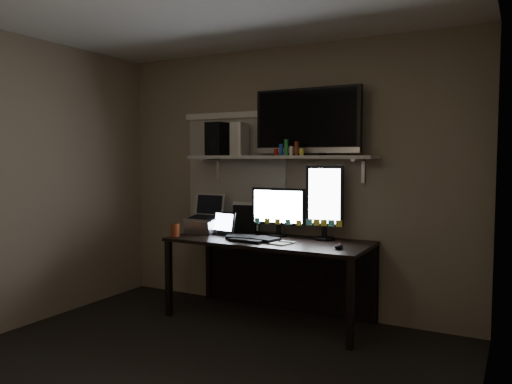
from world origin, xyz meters
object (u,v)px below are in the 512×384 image
Objects in this scene: desk at (275,257)px; cup at (175,230)px; keyboard at (253,238)px; mouse at (339,246)px; monitor_landscape at (278,212)px; monitor_portrait at (325,202)px; tv at (307,122)px; game_console at (241,139)px; laptop at (203,214)px; tablet at (225,223)px; speaker at (218,139)px.

cup is (-0.85, -0.36, 0.24)m from desk.
mouse is at bearing 0.43° from keyboard.
monitor_landscape is 0.45m from monitor_portrait.
desk is 2.67× the size of monitor_portrait.
tv reaches higher than monitor_portrait.
tv is at bearing 23.70° from cup.
tv is (0.26, 0.05, 0.82)m from monitor_landscape.
tv is at bearing 168.43° from monitor_portrait.
laptop is at bearing -169.28° from game_console.
monitor_portrait is at bearing 1.88° from monitor_landscape.
game_console reaches higher than mouse.
desk is 1.15m from game_console.
game_console is at bearing 22.68° from laptop.
tablet is at bearing -162.01° from monitor_landscape.
desk is 0.41m from monitor_landscape.
cup is (-1.29, -0.47, -0.28)m from monitor_portrait.
keyboard is 1.49× the size of speaker.
laptop is 0.37× the size of tv.
tablet is at bearing -132.49° from game_console.
monitor_portrait is 2.10× the size of speaker.
speaker reaches higher than laptop.
game_console reaches higher than monitor_portrait.
monitor_portrait is (0.44, 0.11, 0.51)m from desk.
mouse is 1.19m from tablet.
tv reaches higher than laptop.
keyboard is at bearing 12.10° from cup.
game_console is (-0.27, 0.26, 0.89)m from keyboard.
desk is 5.61× the size of speaker.
keyboard is 0.64m from laptop.
tablet reaches higher than cup.
laptop is at bearing -176.47° from monitor_portrait.
monitor_landscape reaches higher than laptop.
laptop reaches higher than cup.
cup reaches higher than desk.
keyboard is 1.07m from speaker.
mouse is 0.33× the size of speaker.
laptop is (-0.73, -0.16, -0.04)m from monitor_landscape.
monitor_portrait reaches higher than cup.
monitor_landscape is 0.78m from game_console.
speaker is (-0.53, 0.27, 0.90)m from keyboard.
speaker is at bearing 156.99° from keyboard.
speaker reaches higher than mouse.
monitor_landscape is at bearing -167.32° from tv.
keyboard is at bearing 171.23° from mouse.
desk is at bearing -91.76° from monitor_landscape.
game_console is (0.34, 0.14, 0.72)m from laptop.
keyboard is at bearing -156.48° from monitor_portrait.
tablet is (-0.48, -0.10, 0.29)m from desk.
mouse is 1.64m from speaker.
speaker is at bearing -174.14° from tv.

